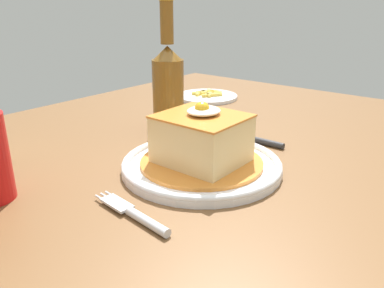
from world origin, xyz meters
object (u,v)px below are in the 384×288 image
(main_plate, at_px, (202,164))
(fork, at_px, (137,215))
(side_plate_fries, at_px, (207,96))
(knife, at_px, (255,140))
(beer_bottle_amber, at_px, (168,85))

(main_plate, height_order, fork, main_plate)
(main_plate, height_order, side_plate_fries, main_plate)
(fork, height_order, side_plate_fries, side_plate_fries)
(fork, distance_m, side_plate_fries, 0.66)
(knife, relative_size, side_plate_fries, 0.97)
(knife, bearing_deg, side_plate_fries, 51.10)
(fork, bearing_deg, beer_bottle_amber, 35.41)
(knife, bearing_deg, fork, -175.25)
(knife, height_order, beer_bottle_amber, beer_bottle_amber)
(main_plate, relative_size, side_plate_fries, 1.53)
(fork, relative_size, beer_bottle_amber, 0.53)
(main_plate, bearing_deg, fork, -170.04)
(knife, bearing_deg, beer_bottle_amber, 107.23)
(side_plate_fries, bearing_deg, beer_bottle_amber, -158.17)
(main_plate, distance_m, fork, 0.18)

